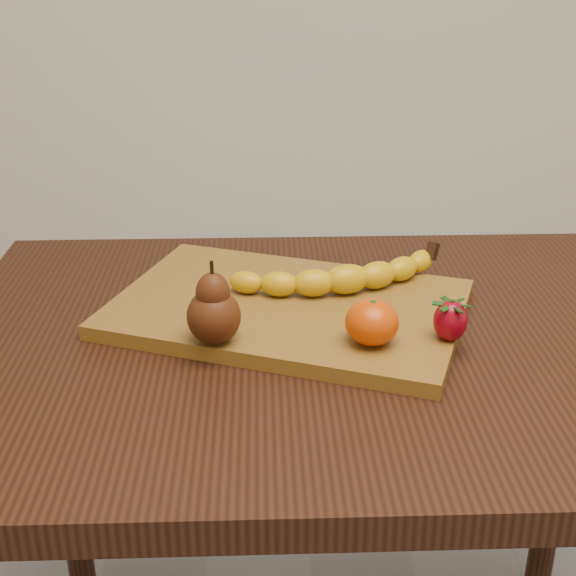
{
  "coord_description": "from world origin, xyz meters",
  "views": [
    {
      "loc": [
        -0.09,
        -0.9,
        1.23
      ],
      "look_at": [
        -0.06,
        0.05,
        0.8
      ],
      "focal_mm": 50.0,
      "sensor_mm": 36.0,
      "label": 1
    }
  ],
  "objects_px": {
    "pear": "(213,302)",
    "table": "(334,399)",
    "mandarin": "(372,322)",
    "cutting_board": "(288,309)"
  },
  "relations": [
    {
      "from": "pear",
      "to": "table",
      "type": "bearing_deg",
      "value": 19.34
    },
    {
      "from": "table",
      "to": "pear",
      "type": "relative_size",
      "value": 9.9
    },
    {
      "from": "table",
      "to": "mandarin",
      "type": "xyz_separation_m",
      "value": [
        0.04,
        -0.06,
        0.14
      ]
    },
    {
      "from": "table",
      "to": "mandarin",
      "type": "height_order",
      "value": "mandarin"
    },
    {
      "from": "pear",
      "to": "mandarin",
      "type": "xyz_separation_m",
      "value": [
        0.19,
        -0.01,
        -0.02
      ]
    },
    {
      "from": "table",
      "to": "cutting_board",
      "type": "bearing_deg",
      "value": 137.73
    },
    {
      "from": "mandarin",
      "to": "pear",
      "type": "bearing_deg",
      "value": 176.35
    },
    {
      "from": "cutting_board",
      "to": "table",
      "type": "bearing_deg",
      "value": -21.87
    },
    {
      "from": "mandarin",
      "to": "cutting_board",
      "type": "bearing_deg",
      "value": 128.81
    },
    {
      "from": "cutting_board",
      "to": "mandarin",
      "type": "height_order",
      "value": "mandarin"
    }
  ]
}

